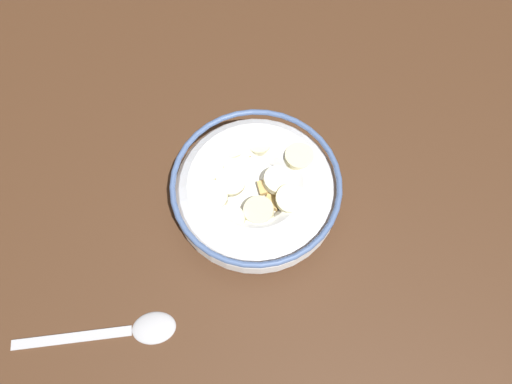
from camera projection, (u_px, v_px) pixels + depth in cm
name	position (u px, v px, depth cm)	size (l,w,h in cm)	color
ground_plane	(256.00, 206.00, 52.40)	(117.21, 117.21, 2.00)	#472B19
cereal_bowl	(256.00, 192.00, 48.65)	(17.49, 17.49, 5.78)	white
spoon	(131.00, 330.00, 45.80)	(13.60, 12.27, 0.80)	#B7B7BC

